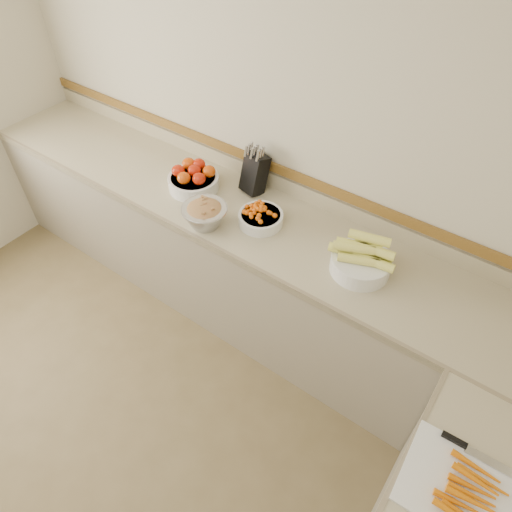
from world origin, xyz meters
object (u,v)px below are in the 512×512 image
Objects in this scene: tomato_bowl at (193,179)px; corn_bowl at (361,259)px; cutting_board at (465,492)px; knife_block at (255,172)px; rhubarb_bowl at (205,214)px; cherry_tomato_bowl at (261,217)px.

tomato_bowl is 0.92× the size of corn_bowl.
knife_block is at bearing 148.56° from cutting_board.
knife_block is 0.72× the size of cutting_board.
corn_bowl reaches higher than rhubarb_bowl.
rhubarb_bowl is (-0.88, -0.19, -0.00)m from corn_bowl.
rhubarb_bowl reaches higher than cutting_board.
cherry_tomato_bowl is (0.53, -0.03, -0.02)m from tomato_bowl.
cherry_tomato_bowl is 0.63m from corn_bowl.
rhubarb_bowl is at bearing 161.19° from cutting_board.
rhubarb_bowl is (0.28, -0.23, 0.01)m from tomato_bowl.
tomato_bowl reaches higher than rhubarb_bowl.
knife_block reaches higher than cherry_tomato_bowl.
cherry_tomato_bowl is at bearing 37.82° from rhubarb_bowl.
cutting_board is (0.79, -0.76, -0.06)m from corn_bowl.
knife_block is at bearing 131.97° from cherry_tomato_bowl.
knife_block is 0.33m from cherry_tomato_bowl.
cherry_tomato_bowl is 0.98× the size of rhubarb_bowl.
tomato_bowl is 2.11m from cutting_board.
cherry_tomato_bowl is 0.32m from rhubarb_bowl.
knife_block reaches higher than tomato_bowl.
rhubarb_bowl is at bearing -167.71° from corn_bowl.
knife_block is 1.22× the size of rhubarb_bowl.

